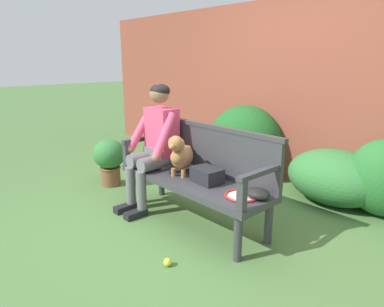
# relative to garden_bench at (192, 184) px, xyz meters

# --- Properties ---
(ground_plane) EXTENTS (40.00, 40.00, 0.00)m
(ground_plane) POSITION_rel_garden_bench_xyz_m (0.00, 0.00, -0.39)
(ground_plane) COLOR #4C753D
(brick_garden_fence) EXTENTS (8.00, 0.30, 2.30)m
(brick_garden_fence) POSITION_rel_garden_bench_xyz_m (0.00, 1.88, 0.75)
(brick_garden_fence) COLOR brown
(brick_garden_fence) RESTS_ON ground
(hedge_bush_mid_right) EXTENTS (1.08, 0.83, 0.61)m
(hedge_bush_mid_right) POSITION_rel_garden_bench_xyz_m (0.73, 1.48, -0.09)
(hedge_bush_mid_right) COLOR #337538
(hedge_bush_mid_right) RESTS_ON ground
(hedge_bush_far_left) EXTENTS (1.02, 0.95, 0.97)m
(hedge_bush_far_left) POSITION_rel_garden_bench_xyz_m (-0.57, 1.49, 0.09)
(hedge_bush_far_left) COLOR #1E5B23
(hedge_bush_far_left) RESTS_ON ground
(hedge_bush_mid_left) EXTENTS (0.72, 0.67, 0.80)m
(hedge_bush_mid_left) POSITION_rel_garden_bench_xyz_m (1.20, 1.55, 0.01)
(hedge_bush_mid_left) COLOR #286B2D
(hedge_bush_mid_left) RESTS_ON ground
(garden_bench) EXTENTS (1.68, 0.53, 0.45)m
(garden_bench) POSITION_rel_garden_bench_xyz_m (0.00, 0.00, 0.00)
(garden_bench) COLOR #38383D
(garden_bench) RESTS_ON ground
(bench_backrest) EXTENTS (1.72, 0.06, 0.50)m
(bench_backrest) POSITION_rel_garden_bench_xyz_m (0.00, 0.24, 0.31)
(bench_backrest) COLOR #38383D
(bench_backrest) RESTS_ON garden_bench
(bench_armrest_left_end) EXTENTS (0.06, 0.53, 0.28)m
(bench_armrest_left_end) POSITION_rel_garden_bench_xyz_m (-0.80, -0.09, 0.26)
(bench_armrest_left_end) COLOR #38383D
(bench_armrest_left_end) RESTS_ON garden_bench
(bench_armrest_right_end) EXTENTS (0.06, 0.53, 0.28)m
(bench_armrest_right_end) POSITION_rel_garden_bench_xyz_m (0.80, -0.09, 0.26)
(bench_armrest_right_end) COLOR #38383D
(bench_armrest_right_end) RESTS_ON garden_bench
(person_seated) EXTENTS (0.56, 0.67, 1.32)m
(person_seated) POSITION_rel_garden_bench_xyz_m (-0.55, -0.02, 0.33)
(person_seated) COLOR black
(person_seated) RESTS_ON ground
(dog_on_bench) EXTENTS (0.30, 0.41, 0.42)m
(dog_on_bench) POSITION_rel_garden_bench_xyz_m (-0.15, -0.02, 0.27)
(dog_on_bench) COLOR #AD7042
(dog_on_bench) RESTS_ON garden_bench
(tennis_racket) EXTENTS (0.29, 0.56, 0.03)m
(tennis_racket) POSITION_rel_garden_bench_xyz_m (0.62, 0.03, 0.07)
(tennis_racket) COLOR red
(tennis_racket) RESTS_ON garden_bench
(baseball_glove) EXTENTS (0.23, 0.18, 0.09)m
(baseball_glove) POSITION_rel_garden_bench_xyz_m (0.73, 0.06, 0.10)
(baseball_glove) COLOR black
(baseball_glove) RESTS_ON garden_bench
(sports_bag) EXTENTS (0.30, 0.23, 0.14)m
(sports_bag) POSITION_rel_garden_bench_xyz_m (0.17, 0.03, 0.13)
(sports_bag) COLOR #232328
(sports_bag) RESTS_ON garden_bench
(tennis_ball) EXTENTS (0.07, 0.07, 0.07)m
(tennis_ball) POSITION_rel_garden_bench_xyz_m (0.44, -0.67, -0.36)
(tennis_ball) COLOR #CCDB33
(tennis_ball) RESTS_ON ground
(potted_plant) EXTENTS (0.40, 0.40, 0.59)m
(potted_plant) POSITION_rel_garden_bench_xyz_m (-1.47, -0.07, -0.04)
(potted_plant) COLOR brown
(potted_plant) RESTS_ON ground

